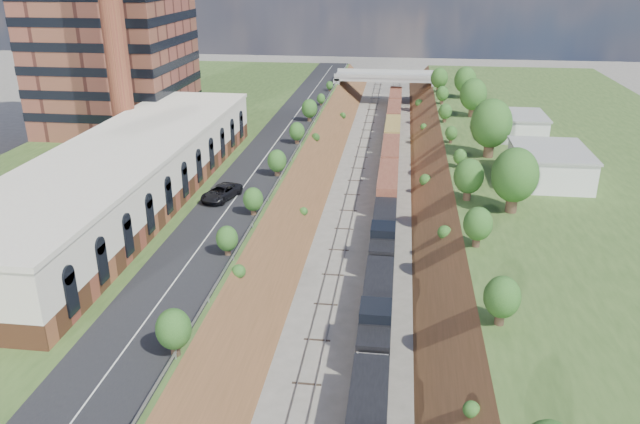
% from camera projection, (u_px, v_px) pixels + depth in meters
% --- Properties ---
extents(platform_left, '(44.00, 180.00, 5.00)m').
position_uv_depth(platform_left, '(159.00, 164.00, 97.04)').
color(platform_left, '#334E20').
rests_on(platform_left, ground).
extents(platform_right, '(44.00, 180.00, 5.00)m').
position_uv_depth(platform_right, '(602.00, 182.00, 89.11)').
color(platform_right, '#334E20').
rests_on(platform_right, ground).
extents(embankment_left, '(10.00, 180.00, 10.00)m').
position_uv_depth(embankment_left, '(299.00, 185.00, 95.33)').
color(embankment_left, brown).
rests_on(embankment_left, ground).
extents(embankment_right, '(10.00, 180.00, 10.00)m').
position_uv_depth(embankment_right, '(445.00, 191.00, 92.68)').
color(embankment_right, brown).
rests_on(embankment_right, ground).
extents(rail_left_track, '(1.58, 180.00, 0.18)m').
position_uv_depth(rail_left_track, '(354.00, 187.00, 94.29)').
color(rail_left_track, gray).
rests_on(rail_left_track, ground).
extents(rail_right_track, '(1.58, 180.00, 0.18)m').
position_uv_depth(rail_right_track, '(388.00, 188.00, 93.66)').
color(rail_right_track, gray).
rests_on(rail_right_track, ground).
extents(road, '(8.00, 180.00, 0.10)m').
position_uv_depth(road, '(269.00, 152.00, 93.99)').
color(road, black).
rests_on(road, platform_left).
extents(guardrail, '(0.10, 171.00, 0.70)m').
position_uv_depth(guardrail, '(296.00, 150.00, 93.13)').
color(guardrail, '#99999E').
rests_on(guardrail, platform_left).
extents(commercial_building, '(14.30, 62.30, 7.00)m').
position_uv_depth(commercial_building, '(127.00, 172.00, 73.96)').
color(commercial_building, brown).
rests_on(commercial_building, platform_left).
extents(smokestack, '(3.20, 3.20, 40.00)m').
position_uv_depth(smokestack, '(112.00, 15.00, 85.34)').
color(smokestack, brown).
rests_on(smokestack, platform_left).
extents(overpass, '(24.50, 8.30, 7.40)m').
position_uv_depth(overpass, '(386.00, 82.00, 149.23)').
color(overpass, gray).
rests_on(overpass, ground).
extents(white_building_near, '(9.00, 12.00, 4.00)m').
position_uv_depth(white_building_near, '(549.00, 166.00, 81.21)').
color(white_building_near, silver).
rests_on(white_building_near, platform_right).
extents(white_building_far, '(8.00, 10.00, 3.60)m').
position_uv_depth(white_building_far, '(518.00, 126.00, 101.59)').
color(white_building_far, silver).
rests_on(white_building_far, platform_right).
extents(tree_right_large, '(5.25, 5.25, 7.61)m').
position_uv_depth(tree_right_large, '(515.00, 176.00, 70.06)').
color(tree_right_large, '#473323').
rests_on(tree_right_large, platform_right).
extents(tree_left_crest, '(2.45, 2.45, 3.55)m').
position_uv_depth(tree_left_crest, '(218.00, 257.00, 56.00)').
color(tree_left_crest, '#473323').
rests_on(tree_left_crest, platform_left).
extents(freight_train, '(2.76, 126.55, 4.55)m').
position_uv_depth(freight_train, '(389.00, 171.00, 94.07)').
color(freight_train, black).
rests_on(freight_train, ground).
extents(suv, '(4.47, 6.67, 1.70)m').
position_uv_depth(suv, '(221.00, 192.00, 74.94)').
color(suv, black).
rests_on(suv, road).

